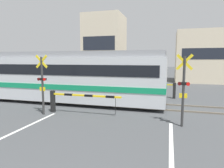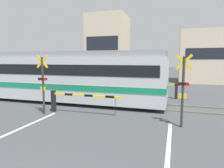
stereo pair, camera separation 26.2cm
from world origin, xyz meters
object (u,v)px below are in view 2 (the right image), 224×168
at_px(commuter_train, 43,75).
at_px(crossing_signal_left, 43,82).
at_px(crossing_barrier_near, 70,98).
at_px(crossing_signal_right, 183,87).
at_px(pedestrian, 146,81).
at_px(crossing_barrier_far, 162,87).

bearing_deg(commuter_train, crossing_signal_left, -53.54).
xyz_separation_m(commuter_train, crossing_signal_left, (2.43, -3.29, -0.09)).
bearing_deg(commuter_train, crossing_barrier_near, -36.77).
xyz_separation_m(commuter_train, crossing_signal_right, (9.30, -3.29, -0.09)).
height_order(crossing_signal_left, crossing_signal_right, same).
xyz_separation_m(crossing_signal_right, pedestrian, (-2.69, 8.74, -0.75)).
bearing_deg(crossing_signal_right, crossing_signal_left, 180.00).
height_order(crossing_signal_right, pedestrian, crossing_signal_right).
bearing_deg(crossing_signal_right, pedestrian, 107.12).
relative_size(crossing_barrier_far, pedestrian, 2.38).
height_order(commuter_train, pedestrian, commuter_train).
relative_size(crossing_signal_left, crossing_signal_right, 1.00).
height_order(commuter_train, crossing_signal_right, commuter_train).
bearing_deg(commuter_train, crossing_signal_right, -19.51).
distance_m(crossing_barrier_near, crossing_barrier_far, 7.33).
xyz_separation_m(commuter_train, pedestrian, (6.61, 5.44, -0.84)).
bearing_deg(pedestrian, commuter_train, -140.50).
relative_size(commuter_train, crossing_barrier_near, 4.34).
bearing_deg(crossing_signal_right, crossing_barrier_near, 174.14).
xyz_separation_m(crossing_barrier_far, crossing_signal_left, (-5.67, -6.38, 0.91)).
bearing_deg(crossing_barrier_far, pedestrian, 122.43).
relative_size(crossing_barrier_near, crossing_signal_right, 1.28).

